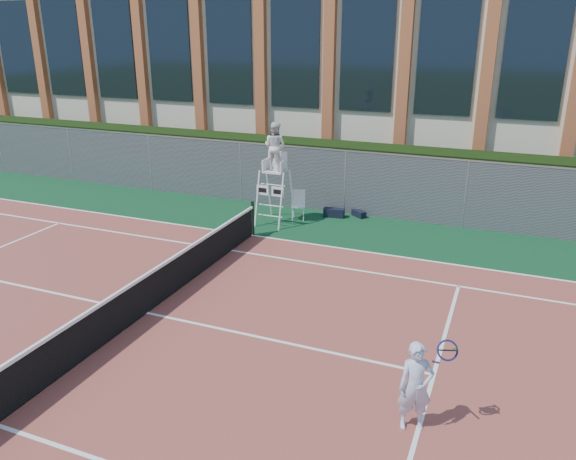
% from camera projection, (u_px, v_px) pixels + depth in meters
% --- Properties ---
extents(ground, '(120.00, 120.00, 0.00)m').
position_uv_depth(ground, '(146.00, 314.00, 12.71)').
color(ground, '#233814').
extents(apron, '(36.00, 20.00, 0.01)m').
position_uv_depth(apron, '(171.00, 296.00, 13.58)').
color(apron, '#0D3C1E').
rests_on(apron, ground).
extents(tennis_court, '(23.77, 10.97, 0.02)m').
position_uv_depth(tennis_court, '(146.00, 313.00, 12.70)').
color(tennis_court, brown).
rests_on(tennis_court, apron).
extents(tennis_net, '(0.10, 11.30, 1.10)m').
position_uv_depth(tennis_net, '(144.00, 293.00, 12.53)').
color(tennis_net, black).
rests_on(tennis_net, ground).
extents(fence, '(40.00, 0.06, 2.20)m').
position_uv_depth(fence, '(291.00, 177.00, 20.01)').
color(fence, '#595E60').
rests_on(fence, ground).
extents(hedge, '(40.00, 1.40, 2.20)m').
position_uv_depth(hedge, '(303.00, 170.00, 21.05)').
color(hedge, black).
rests_on(hedge, ground).
extents(building, '(45.00, 10.60, 8.22)m').
position_uv_depth(building, '(362.00, 72.00, 26.95)').
color(building, beige).
rests_on(building, ground).
extents(umpire_chair, '(0.94, 1.44, 3.36)m').
position_uv_depth(umpire_chair, '(275.00, 149.00, 17.97)').
color(umpire_chair, white).
rests_on(umpire_chair, ground).
extents(plastic_chair, '(0.58, 0.58, 0.99)m').
position_uv_depth(plastic_chair, '(298.00, 202.00, 18.91)').
color(plastic_chair, silver).
rests_on(plastic_chair, apron).
extents(sports_bag_near, '(0.73, 0.37, 0.30)m').
position_uv_depth(sports_bag_near, '(334.00, 213.00, 19.21)').
color(sports_bag_near, black).
rests_on(sports_bag_near, apron).
extents(sports_bag_far, '(0.57, 0.50, 0.21)m').
position_uv_depth(sports_bag_far, '(359.00, 214.00, 19.25)').
color(sports_bag_far, black).
rests_on(sports_bag_far, apron).
extents(tennis_player, '(0.92, 0.69, 1.55)m').
position_uv_depth(tennis_player, '(416.00, 386.00, 8.81)').
color(tennis_player, silver).
rests_on(tennis_player, tennis_court).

